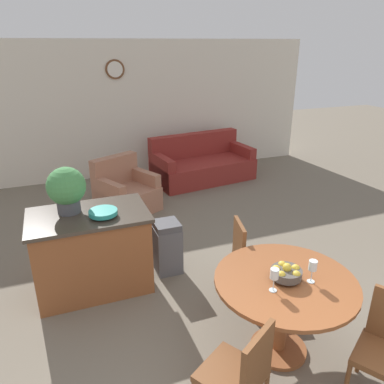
{
  "coord_description": "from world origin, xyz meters",
  "views": [
    {
      "loc": [
        -1.46,
        -1.25,
        2.64
      ],
      "look_at": [
        0.0,
        2.63,
        0.97
      ],
      "focal_mm": 35.0,
      "sensor_mm": 36.0,
      "label": 1
    }
  ],
  "objects": [
    {
      "name": "dining_chair_near_left",
      "position": [
        -0.46,
        0.45,
        0.5
      ],
      "size": [
        0.58,
        0.58,
        0.9
      ],
      "rotation": [
        0.0,
        0.0,
        6.84
      ],
      "color": "brown",
      "rests_on": "ground_plane"
    },
    {
      "name": "kitchen_island",
      "position": [
        -1.23,
        2.54,
        0.47
      ],
      "size": [
        1.27,
        0.79,
        0.93
      ],
      "color": "brown",
      "rests_on": "ground_plane"
    },
    {
      "name": "trash_bin",
      "position": [
        -0.34,
        2.56,
        0.33
      ],
      "size": [
        0.3,
        0.32,
        0.66
      ],
      "color": "#56565B",
      "rests_on": "ground_plane"
    },
    {
      "name": "potted_plant",
      "position": [
        -1.4,
        2.65,
        1.21
      ],
      "size": [
        0.41,
        0.41,
        0.5
      ],
      "color": "#4C4C51",
      "rests_on": "kitchen_island"
    },
    {
      "name": "armchair",
      "position": [
        -0.46,
        4.54,
        0.3
      ],
      "size": [
        1.12,
        1.1,
        0.88
      ],
      "rotation": [
        0.0,
        0.0,
        0.46
      ],
      "color": "#A87056",
      "rests_on": "ground_plane"
    },
    {
      "name": "wall_back",
      "position": [
        -0.0,
        6.38,
        1.35
      ],
      "size": [
        8.0,
        0.09,
        2.7
      ],
      "color": "silver",
      "rests_on": "ground_plane"
    },
    {
      "name": "wine_glass_left",
      "position": [
        0.04,
        0.86,
        0.92
      ],
      "size": [
        0.07,
        0.07,
        0.2
      ],
      "color": "silver",
      "rests_on": "dining_table"
    },
    {
      "name": "couch",
      "position": [
        1.3,
        5.51,
        0.3
      ],
      "size": [
        2.09,
        1.24,
        0.89
      ],
      "rotation": [
        0.0,
        0.0,
        0.14
      ],
      "color": "maroon",
      "rests_on": "ground_plane"
    },
    {
      "name": "dining_table",
      "position": [
        0.22,
        0.96,
        0.6
      ],
      "size": [
        1.21,
        1.21,
        0.77
      ],
      "color": "brown",
      "rests_on": "ground_plane"
    },
    {
      "name": "dining_chair_far_side",
      "position": [
        0.34,
        1.79,
        0.5
      ],
      "size": [
        0.51,
        0.51,
        0.9
      ],
      "rotation": [
        0.0,
        0.0,
        4.48
      ],
      "color": "brown",
      "rests_on": "ground_plane"
    },
    {
      "name": "wine_glass_right",
      "position": [
        0.4,
        0.86,
        0.92
      ],
      "size": [
        0.07,
        0.07,
        0.2
      ],
      "color": "silver",
      "rests_on": "dining_table"
    },
    {
      "name": "teal_bowl",
      "position": [
        -1.08,
        2.41,
        0.98
      ],
      "size": [
        0.3,
        0.3,
        0.07
      ],
      "color": "teal",
      "rests_on": "kitchen_island"
    },
    {
      "name": "fruit_bowl",
      "position": [
        0.22,
        0.96,
        0.84
      ],
      "size": [
        0.26,
        0.26,
        0.16
      ],
      "color": "#4C4742",
      "rests_on": "dining_table"
    }
  ]
}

